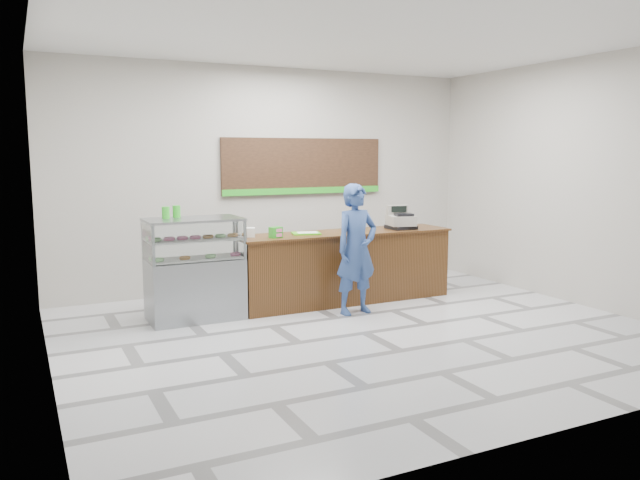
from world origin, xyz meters
name	(u,v)px	position (x,y,z in m)	size (l,w,h in m)	color
floor	(365,333)	(0.00, 0.00, 0.00)	(7.00, 7.00, 0.00)	silver
back_wall	(272,179)	(0.00, 3.00, 1.75)	(7.00, 7.00, 0.00)	#B7B1A8
ceiling	(368,34)	(0.00, 0.00, 3.50)	(7.00, 7.00, 0.00)	silver
sales_counter	(345,267)	(0.55, 1.55, 0.52)	(3.26, 0.76, 1.03)	#573118
display_case	(195,268)	(-1.67, 1.55, 0.68)	(1.22, 0.72, 1.33)	gray
menu_board	(304,167)	(0.55, 2.96, 1.93)	(2.80, 0.06, 0.90)	black
cash_register	(401,220)	(1.47, 1.49, 1.16)	(0.45, 0.46, 0.35)	black
card_terminal	(394,227)	(1.45, 1.62, 1.05)	(0.08, 0.16, 0.04)	black
serving_tray	(306,233)	(-0.05, 1.57, 1.04)	(0.45, 0.37, 0.02)	#4DD513
napkin_box	(249,232)	(-0.88, 1.64, 1.09)	(0.15, 0.15, 0.13)	white
straw_cup	(243,233)	(-0.95, 1.70, 1.09)	(0.08, 0.08, 0.11)	silver
promo_box	(276,232)	(-0.59, 1.40, 1.10)	(0.16, 0.11, 0.15)	green
donut_decal	(360,232)	(0.70, 1.38, 1.03)	(0.16, 0.16, 0.00)	pink
green_cup_left	(166,213)	(-1.99, 1.67, 1.41)	(0.10, 0.10, 0.15)	green
green_cup_right	(177,211)	(-1.83, 1.76, 1.41)	(0.10, 0.10, 0.16)	green
customer	(356,249)	(0.37, 0.89, 0.88)	(0.64, 0.42, 1.76)	#2E4985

